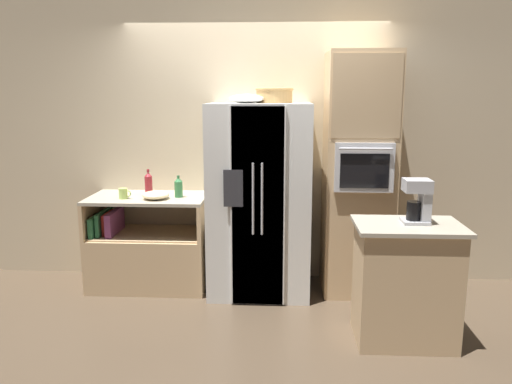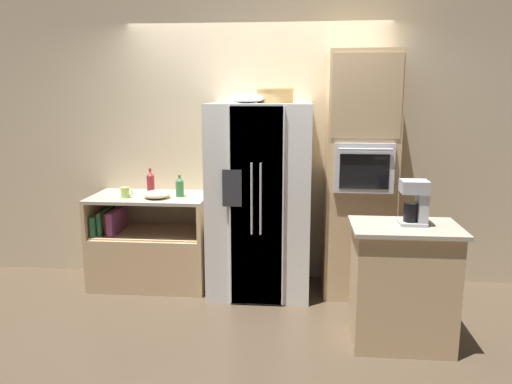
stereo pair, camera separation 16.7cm
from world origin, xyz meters
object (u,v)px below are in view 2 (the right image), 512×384
(wall_oven, at_px, (359,175))
(mug, at_px, (125,193))
(fruit_bowl, at_px, (247,99))
(refrigerator, at_px, (260,200))
(coffee_maker, at_px, (416,201))
(bottle_tall, at_px, (151,183))
(bottle_short, at_px, (180,187))
(mixing_bowl, at_px, (157,194))
(wicker_basket, at_px, (275,95))

(wall_oven, xyz_separation_m, mug, (-2.16, -0.12, -0.18))
(fruit_bowl, relative_size, mug, 2.72)
(refrigerator, xyz_separation_m, mug, (-1.26, -0.05, 0.05))
(fruit_bowl, relative_size, coffee_maker, 0.95)
(bottle_tall, distance_m, bottle_short, 0.32)
(bottle_short, relative_size, mug, 1.82)
(refrigerator, bearing_deg, mixing_bowl, -177.31)
(coffee_maker, bearing_deg, bottle_tall, 155.45)
(fruit_bowl, bearing_deg, mixing_bowl, 179.54)
(wall_oven, height_order, bottle_tall, wall_oven)
(mug, bearing_deg, wall_oven, 3.23)
(bottle_tall, xyz_separation_m, mixing_bowl, (0.11, -0.18, -0.07))
(fruit_bowl, height_order, mixing_bowl, fruit_bowl)
(wall_oven, distance_m, bottle_short, 1.67)
(refrigerator, relative_size, wicker_basket, 5.12)
(refrigerator, xyz_separation_m, coffee_maker, (1.20, -0.90, 0.21))
(wicker_basket, height_order, mixing_bowl, wicker_basket)
(mug, bearing_deg, fruit_bowl, 0.01)
(bottle_short, bearing_deg, wall_oven, 0.82)
(refrigerator, distance_m, bottle_tall, 1.09)
(bottle_tall, height_order, coffee_maker, coffee_maker)
(wall_oven, distance_m, mug, 2.17)
(fruit_bowl, bearing_deg, coffee_maker, -32.92)
(refrigerator, relative_size, mug, 15.50)
(coffee_maker, bearing_deg, wicker_basket, 137.72)
(wicker_basket, relative_size, mug, 3.03)
(fruit_bowl, height_order, coffee_maker, fruit_bowl)
(coffee_maker, bearing_deg, refrigerator, 143.01)
(wall_oven, relative_size, fruit_bowl, 7.15)
(bottle_tall, bearing_deg, bottle_short, -15.83)
(wall_oven, xyz_separation_m, wicker_basket, (-0.78, 0.00, 0.72))
(refrigerator, distance_m, mixing_bowl, 0.96)
(refrigerator, bearing_deg, fruit_bowl, -155.94)
(fruit_bowl, bearing_deg, wall_oven, 6.82)
(fruit_bowl, xyz_separation_m, mixing_bowl, (-0.84, 0.01, -0.88))
(mixing_bowl, bearing_deg, wicker_basket, 6.14)
(wicker_basket, relative_size, coffee_maker, 1.06)
(bottle_tall, distance_m, mug, 0.27)
(mug, distance_m, mixing_bowl, 0.30)
(wall_oven, bearing_deg, coffee_maker, -73.01)
(bottle_tall, bearing_deg, wall_oven, -1.84)
(refrigerator, bearing_deg, bottle_tall, 172.91)
(wall_oven, xyz_separation_m, bottle_tall, (-1.98, 0.06, -0.11))
(fruit_bowl, relative_size, bottle_short, 1.50)
(bottle_short, bearing_deg, mixing_bowl, -154.97)
(refrigerator, height_order, wall_oven, wall_oven)
(refrigerator, bearing_deg, mug, -177.64)
(wall_oven, height_order, mixing_bowl, wall_oven)
(refrigerator, bearing_deg, coffee_maker, -36.99)
(refrigerator, xyz_separation_m, mixing_bowl, (-0.96, -0.05, 0.04))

